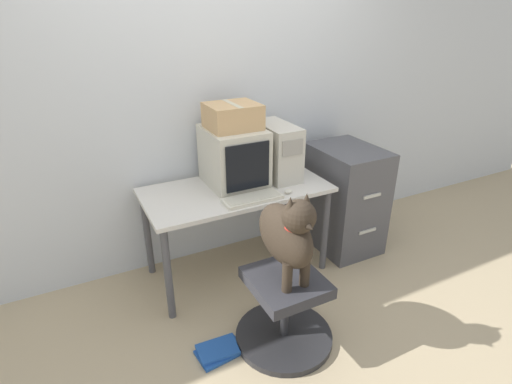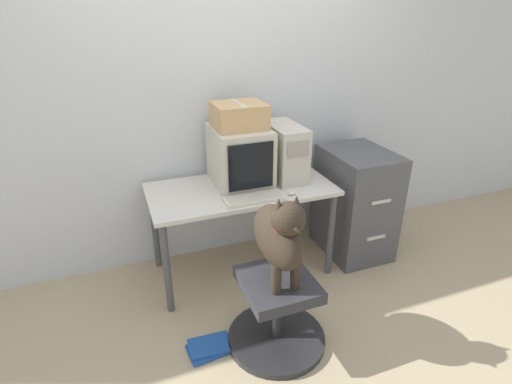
{
  "view_description": "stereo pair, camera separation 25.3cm",
  "coord_description": "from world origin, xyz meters",
  "px_view_note": "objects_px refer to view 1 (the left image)",
  "views": [
    {
      "loc": [
        -1.05,
        -2.05,
        1.88
      ],
      "look_at": [
        -0.01,
        -0.01,
        0.81
      ],
      "focal_mm": 28.0,
      "sensor_mm": 36.0,
      "label": 1
    },
    {
      "loc": [
        -0.82,
        -2.15,
        1.88
      ],
      "look_at": [
        -0.01,
        -0.01,
        0.81
      ],
      "focal_mm": 28.0,
      "sensor_mm": 36.0,
      "label": 2
    }
  ],
  "objects_px": {
    "book_stack_floor": "(219,351)",
    "pc_tower": "(276,151)",
    "filing_cabinet": "(344,198)",
    "crt_monitor": "(234,157)",
    "keyboard": "(252,199)",
    "office_chair": "(285,312)",
    "cardboard_box": "(233,116)",
    "dog": "(288,233)"
  },
  "relations": [
    {
      "from": "office_chair",
      "to": "dog",
      "type": "bearing_deg",
      "value": 90.0
    },
    {
      "from": "dog",
      "to": "filing_cabinet",
      "type": "height_order",
      "value": "dog"
    },
    {
      "from": "pc_tower",
      "to": "book_stack_floor",
      "type": "relative_size",
      "value": 1.59
    },
    {
      "from": "cardboard_box",
      "to": "crt_monitor",
      "type": "bearing_deg",
      "value": -90.0
    },
    {
      "from": "office_chair",
      "to": "cardboard_box",
      "type": "relative_size",
      "value": 1.73
    },
    {
      "from": "pc_tower",
      "to": "dog",
      "type": "relative_size",
      "value": 0.81
    },
    {
      "from": "pc_tower",
      "to": "dog",
      "type": "xyz_separation_m",
      "value": [
        -0.41,
        -0.86,
        -0.15
      ]
    },
    {
      "from": "dog",
      "to": "pc_tower",
      "type": "bearing_deg",
      "value": 64.26
    },
    {
      "from": "office_chair",
      "to": "filing_cabinet",
      "type": "bearing_deg",
      "value": 36.18
    },
    {
      "from": "book_stack_floor",
      "to": "crt_monitor",
      "type": "bearing_deg",
      "value": 59.15
    },
    {
      "from": "office_chair",
      "to": "crt_monitor",
      "type": "bearing_deg",
      "value": 85.18
    },
    {
      "from": "dog",
      "to": "cardboard_box",
      "type": "xyz_separation_m",
      "value": [
        0.07,
        0.88,
        0.44
      ]
    },
    {
      "from": "crt_monitor",
      "to": "filing_cabinet",
      "type": "xyz_separation_m",
      "value": [
        0.93,
        -0.14,
        -0.48
      ]
    },
    {
      "from": "keyboard",
      "to": "office_chair",
      "type": "distance_m",
      "value": 0.75
    },
    {
      "from": "pc_tower",
      "to": "filing_cabinet",
      "type": "height_order",
      "value": "pc_tower"
    },
    {
      "from": "crt_monitor",
      "to": "book_stack_floor",
      "type": "distance_m",
      "value": 1.29
    },
    {
      "from": "keyboard",
      "to": "filing_cabinet",
      "type": "relative_size",
      "value": 0.46
    },
    {
      "from": "cardboard_box",
      "to": "pc_tower",
      "type": "bearing_deg",
      "value": -2.6
    },
    {
      "from": "office_chair",
      "to": "cardboard_box",
      "type": "xyz_separation_m",
      "value": [
        0.07,
        0.88,
        0.99
      ]
    },
    {
      "from": "filing_cabinet",
      "to": "crt_monitor",
      "type": "bearing_deg",
      "value": 171.63
    },
    {
      "from": "book_stack_floor",
      "to": "pc_tower",
      "type": "bearing_deg",
      "value": 43.88
    },
    {
      "from": "crt_monitor",
      "to": "book_stack_floor",
      "type": "height_order",
      "value": "crt_monitor"
    },
    {
      "from": "dog",
      "to": "book_stack_floor",
      "type": "distance_m",
      "value": 0.85
    },
    {
      "from": "dog",
      "to": "book_stack_floor",
      "type": "height_order",
      "value": "dog"
    },
    {
      "from": "keyboard",
      "to": "office_chair",
      "type": "bearing_deg",
      "value": -96.39
    },
    {
      "from": "crt_monitor",
      "to": "dog",
      "type": "distance_m",
      "value": 0.89
    },
    {
      "from": "keyboard",
      "to": "dog",
      "type": "distance_m",
      "value": 0.56
    },
    {
      "from": "filing_cabinet",
      "to": "cardboard_box",
      "type": "relative_size",
      "value": 2.51
    },
    {
      "from": "book_stack_floor",
      "to": "cardboard_box",
      "type": "bearing_deg",
      "value": 59.28
    },
    {
      "from": "cardboard_box",
      "to": "book_stack_floor",
      "type": "bearing_deg",
      "value": -120.72
    },
    {
      "from": "crt_monitor",
      "to": "book_stack_floor",
      "type": "xyz_separation_m",
      "value": [
        -0.48,
        -0.8,
        -0.89
      ]
    },
    {
      "from": "filing_cabinet",
      "to": "cardboard_box",
      "type": "xyz_separation_m",
      "value": [
        -0.93,
        0.14,
        0.77
      ]
    },
    {
      "from": "dog",
      "to": "filing_cabinet",
      "type": "bearing_deg",
      "value": 36.18
    },
    {
      "from": "filing_cabinet",
      "to": "book_stack_floor",
      "type": "distance_m",
      "value": 1.61
    },
    {
      "from": "dog",
      "to": "keyboard",
      "type": "bearing_deg",
      "value": 83.61
    },
    {
      "from": "dog",
      "to": "filing_cabinet",
      "type": "xyz_separation_m",
      "value": [
        1.0,
        0.73,
        -0.32
      ]
    },
    {
      "from": "dog",
      "to": "cardboard_box",
      "type": "distance_m",
      "value": 0.98
    },
    {
      "from": "pc_tower",
      "to": "keyboard",
      "type": "bearing_deg",
      "value": -139.01
    },
    {
      "from": "filing_cabinet",
      "to": "book_stack_floor",
      "type": "bearing_deg",
      "value": -154.84
    },
    {
      "from": "pc_tower",
      "to": "keyboard",
      "type": "xyz_separation_m",
      "value": [
        -0.35,
        -0.31,
        -0.19
      ]
    },
    {
      "from": "dog",
      "to": "cardboard_box",
      "type": "height_order",
      "value": "cardboard_box"
    },
    {
      "from": "dog",
      "to": "office_chair",
      "type": "bearing_deg",
      "value": -90.0
    }
  ]
}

